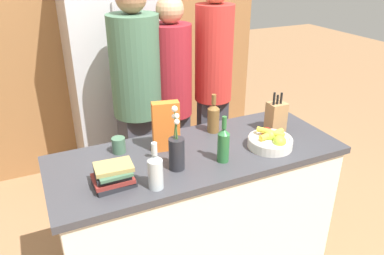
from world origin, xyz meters
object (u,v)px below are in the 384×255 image
(flower_vase, at_px, (177,151))
(person_in_red_tee, at_px, (213,78))
(bottle_oil, at_px, (155,170))
(bottle_wine, at_px, (213,117))
(fruit_bowl, at_px, (271,141))
(bottle_vinegar, at_px, (223,144))
(person_in_blue, at_px, (172,95))
(cereal_box, at_px, (166,126))
(coffee_mug, at_px, (119,145))
(book_stack, at_px, (113,176))
(knife_block, at_px, (276,116))
(refrigerator, at_px, (117,74))
(person_at_sink, at_px, (137,95))

(flower_vase, bearing_deg, person_in_red_tee, 52.46)
(person_in_red_tee, bearing_deg, bottle_oil, -118.39)
(bottle_wine, relative_size, person_in_red_tee, 0.14)
(fruit_bowl, relative_size, bottle_vinegar, 0.98)
(bottle_wine, xyz_separation_m, person_in_blue, (-0.05, 0.58, -0.04))
(flower_vase, distance_m, cereal_box, 0.23)
(coffee_mug, distance_m, book_stack, 0.34)
(knife_block, distance_m, person_in_blue, 0.85)
(refrigerator, distance_m, fruit_bowl, 1.63)
(refrigerator, bearing_deg, person_in_red_tee, -46.43)
(person_in_red_tee, bearing_deg, coffee_mug, -135.72)
(cereal_box, relative_size, bottle_wine, 1.16)
(refrigerator, relative_size, coffee_mug, 18.20)
(knife_block, distance_m, coffee_mug, 0.99)
(refrigerator, height_order, flower_vase, refrigerator)
(book_stack, xyz_separation_m, bottle_vinegar, (0.60, -0.02, 0.05))
(person_in_blue, height_order, person_in_red_tee, person_in_red_tee)
(flower_vase, height_order, bottle_wine, flower_vase)
(fruit_bowl, distance_m, bottle_wine, 0.39)
(coffee_mug, relative_size, book_stack, 0.53)
(flower_vase, distance_m, person_at_sink, 0.91)
(cereal_box, xyz_separation_m, bottle_oil, (-0.19, -0.34, -0.05))
(refrigerator, bearing_deg, knife_block, -64.07)
(person_in_blue, xyz_separation_m, person_in_red_tee, (0.35, -0.00, 0.09))
(knife_block, height_order, person_in_blue, person_in_blue)
(book_stack, height_order, bottle_vinegar, bottle_vinegar)
(fruit_bowl, xyz_separation_m, flower_vase, (-0.59, 0.01, 0.06))
(flower_vase, relative_size, person_in_blue, 0.21)
(fruit_bowl, height_order, knife_block, knife_block)
(person_at_sink, bearing_deg, bottle_vinegar, -88.38)
(flower_vase, bearing_deg, coffee_mug, 127.15)
(knife_block, height_order, person_in_red_tee, person_in_red_tee)
(bottle_vinegar, bearing_deg, refrigerator, 96.49)
(bottle_oil, xyz_separation_m, person_in_blue, (0.50, 1.02, -0.04))
(refrigerator, bearing_deg, bottle_oil, -98.33)
(refrigerator, height_order, cereal_box, refrigerator)
(bottle_vinegar, bearing_deg, flower_vase, 172.70)
(knife_block, bearing_deg, person_at_sink, 132.56)
(knife_block, xyz_separation_m, bottle_vinegar, (-0.49, -0.19, 0.01))
(bottle_wine, distance_m, person_at_sink, 0.67)
(person_in_blue, distance_m, person_in_red_tee, 0.36)
(fruit_bowl, height_order, person_at_sink, person_at_sink)
(refrigerator, relative_size, book_stack, 9.71)
(person_in_blue, bearing_deg, bottle_oil, -119.04)
(book_stack, relative_size, bottle_wine, 0.80)
(coffee_mug, height_order, bottle_oil, bottle_oil)
(cereal_box, xyz_separation_m, person_at_sink, (0.04, 0.68, -0.05))
(bottle_vinegar, height_order, person_in_red_tee, person_in_red_tee)
(coffee_mug, bearing_deg, book_stack, -109.33)
(book_stack, distance_m, bottle_wine, 0.80)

